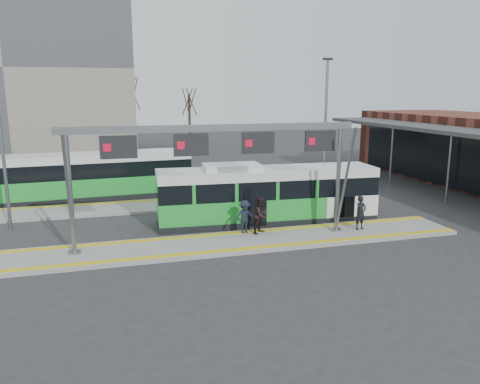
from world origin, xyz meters
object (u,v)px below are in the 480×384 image
(passenger_b, at_px, (261,215))
(hero_bus, at_px, (267,195))
(passenger_c, at_px, (245,217))
(passenger_a, at_px, (361,213))
(gantry, at_px, (218,149))

(passenger_b, bearing_deg, hero_bus, 28.87)
(hero_bus, bearing_deg, passenger_c, -127.59)
(passenger_b, xyz_separation_m, passenger_c, (-0.76, 0.18, -0.08))
(hero_bus, height_order, passenger_b, hero_bus)
(hero_bus, xyz_separation_m, passenger_a, (3.77, -3.04, -0.46))
(gantry, relative_size, passenger_b, 7.41)
(hero_bus, distance_m, passenger_a, 4.86)
(passenger_c, bearing_deg, passenger_b, -16.42)
(passenger_a, height_order, passenger_c, passenger_a)
(hero_bus, distance_m, passenger_b, 2.57)
(gantry, distance_m, hero_bus, 5.23)
(passenger_a, bearing_deg, passenger_c, 157.71)
(gantry, height_order, passenger_a, gantry)
(passenger_a, relative_size, passenger_c, 1.04)
(passenger_a, xyz_separation_m, passenger_c, (-5.59, 0.92, -0.03))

